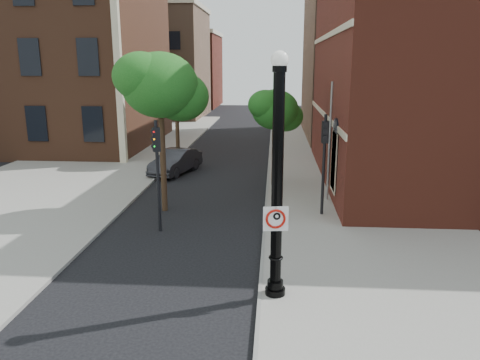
# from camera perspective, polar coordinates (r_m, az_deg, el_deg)

# --- Properties ---
(ground) EXTENTS (120.00, 120.00, 0.00)m
(ground) POSITION_cam_1_polar(r_m,az_deg,el_deg) (12.84, -7.14, -14.65)
(ground) COLOR black
(ground) RESTS_ON ground
(sidewalk_right) EXTENTS (8.00, 60.00, 0.12)m
(sidewalk_right) POSITION_cam_1_polar(r_m,az_deg,el_deg) (22.18, 13.53, -2.27)
(sidewalk_right) COLOR gray
(sidewalk_right) RESTS_ON ground
(sidewalk_left) EXTENTS (10.00, 50.00, 0.12)m
(sidewalk_left) POSITION_cam_1_polar(r_m,az_deg,el_deg) (31.76, -16.81, 2.40)
(sidewalk_left) COLOR gray
(sidewalk_left) RESTS_ON ground
(curb_edge) EXTENTS (0.10, 60.00, 0.14)m
(curb_edge) POSITION_cam_1_polar(r_m,az_deg,el_deg) (21.88, 3.27, -2.09)
(curb_edge) COLOR gray
(curb_edge) RESTS_ON ground
(victorian_building) EXTENTS (18.60, 14.60, 17.95)m
(victorian_building) POSITION_cam_1_polar(r_m,az_deg,el_deg) (39.61, -24.45, 16.62)
(victorian_building) COLOR brown
(victorian_building) RESTS_ON ground
(bg_building_tan_a) EXTENTS (12.00, 12.00, 12.00)m
(bg_building_tan_a) POSITION_cam_1_polar(r_m,az_deg,el_deg) (56.87, -10.67, 13.67)
(bg_building_tan_a) COLOR #846148
(bg_building_tan_a) RESTS_ON ground
(bg_building_red) EXTENTS (12.00, 12.00, 10.00)m
(bg_building_red) POSITION_cam_1_polar(r_m,az_deg,el_deg) (70.51, -7.68, 12.99)
(bg_building_red) COLOR maroon
(bg_building_red) RESTS_ON ground
(bg_building_tan_b) EXTENTS (22.00, 14.00, 14.00)m
(bg_building_tan_b) POSITION_cam_1_polar(r_m,az_deg,el_deg) (43.23, 23.39, 14.07)
(bg_building_tan_b) COLOR #846148
(bg_building_tan_b) RESTS_ON ground
(lamppost) EXTENTS (0.54, 0.54, 6.44)m
(lamppost) POSITION_cam_1_polar(r_m,az_deg,el_deg) (11.92, 4.55, -1.42)
(lamppost) COLOR black
(lamppost) RESTS_ON ground
(no_parking_sign) EXTENTS (0.65, 0.14, 0.65)m
(no_parking_sign) POSITION_cam_1_polar(r_m,az_deg,el_deg) (11.96, 4.39, -4.71)
(no_parking_sign) COLOR white
(no_parking_sign) RESTS_ON ground
(parked_car) EXTENTS (2.56, 4.40, 1.37)m
(parked_car) POSITION_cam_1_polar(r_m,az_deg,el_deg) (26.98, -7.85, 2.25)
(parked_car) COLOR #2A2A2F
(parked_car) RESTS_ON ground
(traffic_signal_left) EXTENTS (0.34, 0.37, 4.17)m
(traffic_signal_left) POSITION_cam_1_polar(r_m,az_deg,el_deg) (17.25, -10.10, 2.69)
(traffic_signal_left) COLOR black
(traffic_signal_left) RESTS_ON ground
(traffic_signal_right) EXTENTS (0.28, 0.35, 4.21)m
(traffic_signal_right) POSITION_cam_1_polar(r_m,az_deg,el_deg) (18.90, 10.25, 3.75)
(traffic_signal_right) COLOR black
(traffic_signal_right) RESTS_ON ground
(utility_pole) EXTENTS (0.11, 0.11, 5.38)m
(utility_pole) POSITION_cam_1_polar(r_m,az_deg,el_deg) (21.10, 10.86, 4.38)
(utility_pole) COLOR #999999
(utility_pole) RESTS_ON ground
(street_tree_a) EXTENTS (3.67, 3.31, 6.61)m
(street_tree_a) POSITION_cam_1_polar(r_m,az_deg,el_deg) (19.52, -9.56, 11.15)
(street_tree_a) COLOR black
(street_tree_a) RESTS_ON ground
(street_tree_b) EXTENTS (3.39, 3.06, 6.11)m
(street_tree_b) POSITION_cam_1_polar(r_m,az_deg,el_deg) (29.33, -7.72, 11.35)
(street_tree_b) COLOR black
(street_tree_b) RESTS_ON ground
(street_tree_c) EXTENTS (2.73, 2.47, 4.92)m
(street_tree_c) POSITION_cam_1_polar(r_m,az_deg,el_deg) (23.25, 4.36, 8.42)
(street_tree_c) COLOR black
(street_tree_c) RESTS_ON ground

